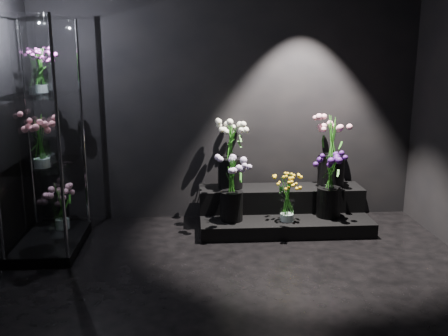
{
  "coord_description": "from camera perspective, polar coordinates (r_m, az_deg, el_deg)",
  "views": [
    {
      "loc": [
        -0.39,
        -3.24,
        1.79
      ],
      "look_at": [
        -0.09,
        1.2,
        0.73
      ],
      "focal_mm": 40.0,
      "sensor_mm": 36.0,
      "label": 1
    }
  ],
  "objects": [
    {
      "name": "wall_back",
      "position": [
        5.27,
        0.43,
        9.15
      ],
      "size": [
        4.0,
        0.0,
        4.0
      ],
      "primitive_type": "plane",
      "rotation": [
        1.57,
        0.0,
        0.0
      ],
      "color": "black",
      "rests_on": "floor"
    },
    {
      "name": "floor",
      "position": [
        3.72,
        2.74,
        -15.38
      ],
      "size": [
        4.0,
        4.0,
        0.0
      ],
      "primitive_type": "plane",
      "color": "black",
      "rests_on": "ground"
    },
    {
      "name": "bouquet_lilac",
      "position": [
        4.86,
        0.87,
        -1.85
      ],
      "size": [
        0.44,
        0.44,
        0.64
      ],
      "rotation": [
        0.0,
        0.0,
        -0.38
      ],
      "color": "black",
      "rests_on": "display_riser"
    },
    {
      "name": "bouquet_case_base_pink",
      "position": [
        5.05,
        -18.11,
        -3.98
      ],
      "size": [
        0.39,
        0.39,
        0.46
      ],
      "rotation": [
        0.0,
        0.0,
        0.28
      ],
      "color": "white",
      "rests_on": "display_case"
    },
    {
      "name": "bouquet_cream_roses",
      "position": [
        5.13,
        0.74,
        2.05
      ],
      "size": [
        0.45,
        0.45,
        0.7
      ],
      "rotation": [
        0.0,
        0.0,
        -0.22
      ],
      "color": "black",
      "rests_on": "display_riser"
    },
    {
      "name": "display_riser",
      "position": [
        5.25,
        6.66,
        -4.83
      ],
      "size": [
        1.71,
        0.76,
        0.38
      ],
      "color": "black",
      "rests_on": "floor"
    },
    {
      "name": "wall_front",
      "position": [
        1.35,
        12.98,
        -3.65
      ],
      "size": [
        4.0,
        0.0,
        4.0
      ],
      "primitive_type": "plane",
      "rotation": [
        -1.57,
        0.0,
        0.0
      ],
      "color": "black",
      "rests_on": "floor"
    },
    {
      "name": "bouquet_pink_roses",
      "position": [
        5.31,
        12.26,
        2.24
      ],
      "size": [
        0.47,
        0.47,
        0.74
      ],
      "rotation": [
        0.0,
        0.0,
        -0.35
      ],
      "color": "black",
      "rests_on": "display_riser"
    },
    {
      "name": "bouquet_case_magenta",
      "position": [
        4.76,
        -20.22,
        10.4
      ],
      "size": [
        0.27,
        0.27,
        0.38
      ],
      "rotation": [
        0.0,
        0.0,
        0.41
      ],
      "color": "white",
      "rests_on": "display_case"
    },
    {
      "name": "display_case",
      "position": [
        4.67,
        -20.09,
        3.24
      ],
      "size": [
        0.56,
        0.94,
        2.06
      ],
      "color": "black",
      "rests_on": "floor"
    },
    {
      "name": "bouquet_case_pink",
      "position": [
        4.51,
        -20.26,
        2.93
      ],
      "size": [
        0.3,
        0.3,
        0.45
      ],
      "rotation": [
        0.0,
        0.0,
        -0.06
      ],
      "color": "white",
      "rests_on": "display_case"
    },
    {
      "name": "bouquet_purple",
      "position": [
        5.09,
        11.99,
        -1.71
      ],
      "size": [
        0.35,
        0.35,
        0.64
      ],
      "rotation": [
        0.0,
        0.0,
        -0.19
      ],
      "color": "black",
      "rests_on": "display_riser"
    },
    {
      "name": "bouquet_orange_bells",
      "position": [
        4.91,
        7.27,
        -3.34
      ],
      "size": [
        0.27,
        0.27,
        0.48
      ],
      "rotation": [
        0.0,
        0.0,
        -0.11
      ],
      "color": "white",
      "rests_on": "display_riser"
    }
  ]
}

